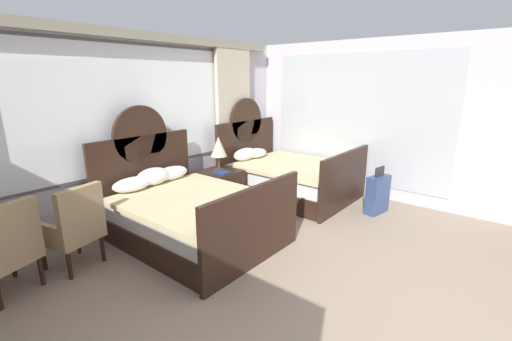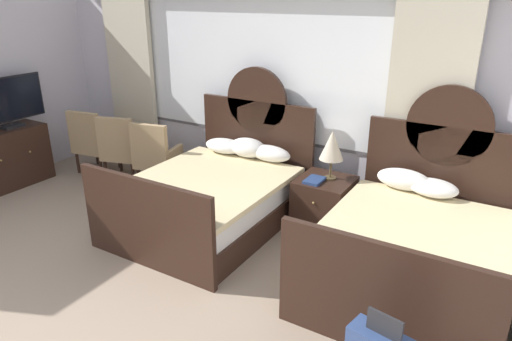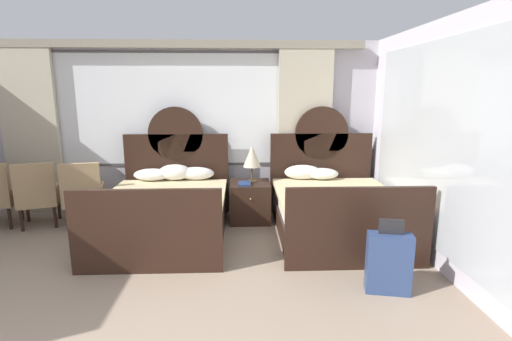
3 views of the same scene
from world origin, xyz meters
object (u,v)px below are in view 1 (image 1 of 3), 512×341
(armchair_by_window_left, at_px, (75,226))
(nightstand_between_beds, at_px, (220,188))
(bed_near_window, at_px, (189,213))
(suitcase_on_floor, at_px, (378,194))
(bed_near_mirror, at_px, (288,176))
(armchair_by_window_centre, at_px, (5,248))
(table_lamp_on_nightstand, at_px, (219,147))
(book_on_nightstand, at_px, (222,172))

(armchair_by_window_left, bearing_deg, nightstand_between_beds, 3.78)
(bed_near_window, xyz_separation_m, suitcase_on_floor, (2.43, -1.59, -0.05))
(bed_near_mirror, bearing_deg, armchair_by_window_centre, 174.26)
(bed_near_window, height_order, table_lamp_on_nightstand, bed_near_window)
(bed_near_window, distance_m, armchair_by_window_centre, 1.95)
(table_lamp_on_nightstand, relative_size, armchair_by_window_centre, 0.58)
(armchair_by_window_left, relative_size, suitcase_on_floor, 1.28)
(armchair_by_window_left, bearing_deg, book_on_nightstand, 0.97)
(book_on_nightstand, distance_m, suitcase_on_floor, 2.47)
(bed_near_mirror, relative_size, armchair_by_window_centre, 2.23)
(bed_near_mirror, bearing_deg, book_on_nightstand, 159.38)
(armchair_by_window_left, relative_size, armchair_by_window_centre, 1.00)
(bed_near_window, height_order, suitcase_on_floor, bed_near_window)
(nightstand_between_beds, height_order, table_lamp_on_nightstand, table_lamp_on_nightstand)
(bed_near_mirror, height_order, armchair_by_window_left, bed_near_mirror)
(bed_near_mirror, xyz_separation_m, armchair_by_window_left, (-3.54, 0.42, 0.15))
(bed_near_window, xyz_separation_m, bed_near_mirror, (2.28, -0.01, -0.01))
(bed_near_mirror, xyz_separation_m, table_lamp_on_nightstand, (-1.10, 0.63, 0.62))
(book_on_nightstand, relative_size, armchair_by_window_left, 0.27)
(book_on_nightstand, distance_m, armchair_by_window_centre, 2.96)
(armchair_by_window_left, bearing_deg, suitcase_on_floor, -28.40)
(table_lamp_on_nightstand, distance_m, book_on_nightstand, 0.42)
(bed_near_mirror, xyz_separation_m, suitcase_on_floor, (0.16, -1.58, -0.05))
(nightstand_between_beds, distance_m, table_lamp_on_nightstand, 0.68)
(bed_near_window, relative_size, table_lamp_on_nightstand, 3.81)
(armchair_by_window_centre, xyz_separation_m, suitcase_on_floor, (4.34, -2.00, -0.19))
(armchair_by_window_left, distance_m, suitcase_on_floor, 4.20)
(bed_near_window, height_order, book_on_nightstand, bed_near_window)
(book_on_nightstand, bearing_deg, bed_near_window, -157.29)
(book_on_nightstand, bearing_deg, suitcase_on_floor, -55.98)
(bed_near_window, bearing_deg, book_on_nightstand, 22.71)
(nightstand_between_beds, xyz_separation_m, table_lamp_on_nightstand, (0.03, 0.05, 0.68))
(suitcase_on_floor, bearing_deg, table_lamp_on_nightstand, 119.76)
(bed_near_mirror, bearing_deg, bed_near_window, 179.64)
(bed_near_window, relative_size, suitcase_on_floor, 2.84)
(bed_near_window, relative_size, armchair_by_window_centre, 2.23)
(book_on_nightstand, bearing_deg, table_lamp_on_nightstand, 55.51)
(bed_near_window, bearing_deg, nightstand_between_beds, 26.24)
(bed_near_window, relative_size, armchair_by_window_left, 2.23)
(table_lamp_on_nightstand, height_order, armchair_by_window_left, table_lamp_on_nightstand)
(bed_near_window, height_order, armchair_by_window_centre, bed_near_window)
(table_lamp_on_nightstand, xyz_separation_m, armchair_by_window_left, (-2.43, -0.21, -0.48))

